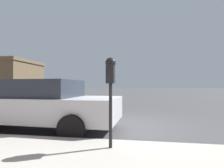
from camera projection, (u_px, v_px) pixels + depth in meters
name	position (u px, v px, depth m)	size (l,w,h in m)	color
ground_plane	(123.00, 125.00, 5.76)	(220.00, 220.00, 0.00)	#424244
parking_meter	(111.00, 78.00, 3.13)	(0.21, 0.19, 1.61)	black
car_silver	(37.00, 103.00, 5.09)	(2.19, 4.74, 1.45)	#B7BABF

